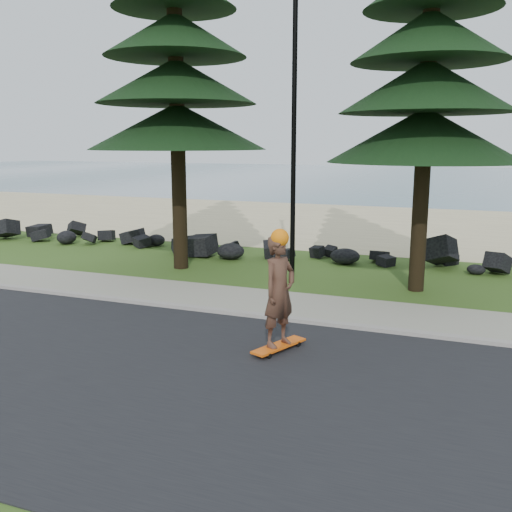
# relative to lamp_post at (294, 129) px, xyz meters

# --- Properties ---
(ground) EXTENTS (160.00, 160.00, 0.00)m
(ground) POSITION_rel_lamp_post_xyz_m (0.00, -3.20, -4.13)
(ground) COLOR #35541A
(ground) RESTS_ON ground
(road) EXTENTS (160.00, 7.00, 0.02)m
(road) POSITION_rel_lamp_post_xyz_m (0.00, -7.70, -4.12)
(road) COLOR black
(road) RESTS_ON ground
(kerb) EXTENTS (160.00, 0.20, 0.10)m
(kerb) POSITION_rel_lamp_post_xyz_m (0.00, -4.10, -4.08)
(kerb) COLOR gray
(kerb) RESTS_ON ground
(sidewalk) EXTENTS (160.00, 2.00, 0.08)m
(sidewalk) POSITION_rel_lamp_post_xyz_m (0.00, -3.00, -4.09)
(sidewalk) COLOR gray
(sidewalk) RESTS_ON ground
(beach_sand) EXTENTS (160.00, 15.00, 0.01)m
(beach_sand) POSITION_rel_lamp_post_xyz_m (0.00, 11.30, -4.13)
(beach_sand) COLOR tan
(beach_sand) RESTS_ON ground
(ocean) EXTENTS (160.00, 58.00, 0.01)m
(ocean) POSITION_rel_lamp_post_xyz_m (0.00, 47.80, -4.13)
(ocean) COLOR #406A7A
(ocean) RESTS_ON ground
(seawall_boulders) EXTENTS (60.00, 2.40, 1.10)m
(seawall_boulders) POSITION_rel_lamp_post_xyz_m (0.00, 2.40, -4.13)
(seawall_boulders) COLOR black
(seawall_boulders) RESTS_ON ground
(lamp_post) EXTENTS (0.25, 0.14, 8.14)m
(lamp_post) POSITION_rel_lamp_post_xyz_m (0.00, 0.00, 0.00)
(lamp_post) COLOR black
(lamp_post) RESTS_ON ground
(skateboarder) EXTENTS (0.75, 1.24, 2.27)m
(skateboarder) POSITION_rel_lamp_post_xyz_m (1.58, -5.88, -2.99)
(skateboarder) COLOR #EC5A0D
(skateboarder) RESTS_ON ground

